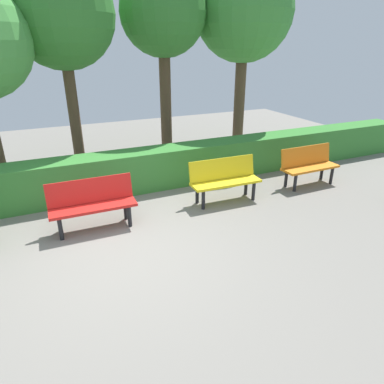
# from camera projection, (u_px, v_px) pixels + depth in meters

# --- Properties ---
(ground_plane) EXTENTS (19.10, 19.10, 0.00)m
(ground_plane) POSITION_uv_depth(u_px,v_px,m) (121.00, 249.00, 5.35)
(ground_plane) COLOR gray
(bench_orange) EXTENTS (1.36, 0.47, 0.86)m
(bench_orange) POSITION_uv_depth(u_px,v_px,m) (308.00, 164.00, 7.65)
(bench_orange) COLOR orange
(bench_orange) RESTS_ON ground_plane
(bench_yellow) EXTENTS (1.44, 0.51, 0.86)m
(bench_yellow) POSITION_uv_depth(u_px,v_px,m) (224.00, 178.00, 6.84)
(bench_yellow) COLOR yellow
(bench_yellow) RESTS_ON ground_plane
(bench_red) EXTENTS (1.45, 0.48, 0.86)m
(bench_red) POSITION_uv_depth(u_px,v_px,m) (92.00, 202.00, 5.81)
(bench_red) COLOR red
(bench_red) RESTS_ON ground_plane
(hedge_row) EXTENTS (15.10, 0.67, 0.86)m
(hedge_row) POSITION_uv_depth(u_px,v_px,m) (143.00, 170.00, 7.44)
(hedge_row) COLOR #387F33
(hedge_row) RESTS_ON ground_plane
(tree_near) EXTENTS (2.66, 2.66, 5.11)m
(tree_near) POSITION_uv_depth(u_px,v_px,m) (244.00, 12.00, 9.16)
(tree_near) COLOR brown
(tree_near) RESTS_ON ground_plane
(tree_mid) EXTENTS (2.18, 2.18, 4.79)m
(tree_mid) POSITION_uv_depth(u_px,v_px,m) (163.00, 14.00, 8.49)
(tree_mid) COLOR brown
(tree_mid) RESTS_ON ground_plane
(tree_far) EXTENTS (2.35, 2.35, 4.74)m
(tree_far) POSITION_uv_depth(u_px,v_px,m) (61.00, 15.00, 7.37)
(tree_far) COLOR brown
(tree_far) RESTS_ON ground_plane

